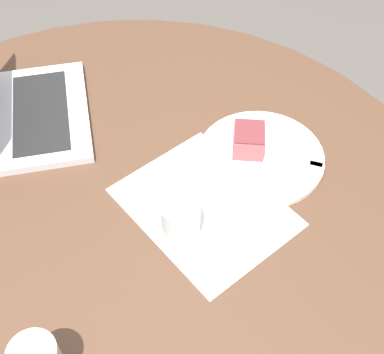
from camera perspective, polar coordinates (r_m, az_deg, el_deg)
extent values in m
cylinder|color=#4C3323|center=(1.35, -6.30, -14.21)|extent=(0.10, 0.10, 0.69)
cylinder|color=#4C3323|center=(1.04, -7.98, -5.51)|extent=(1.35, 1.35, 0.03)
cube|color=white|center=(1.04, 1.35, -3.20)|extent=(0.33, 0.26, 0.00)
cylinder|color=silver|center=(1.13, 7.33, 2.18)|extent=(0.27, 0.27, 0.01)
cube|color=#B74C51|center=(1.12, 6.07, 3.90)|extent=(0.10, 0.10, 0.05)
cube|color=maroon|center=(1.10, 6.18, 4.83)|extent=(0.09, 0.09, 0.00)
cube|color=silver|center=(1.12, 9.54, 2.17)|extent=(0.15, 0.10, 0.00)
cube|color=silver|center=(1.12, 13.15, 1.28)|extent=(0.04, 0.04, 0.00)
cylinder|color=silver|center=(0.97, -1.31, -4.61)|extent=(0.07, 0.07, 0.09)
cube|color=silver|center=(1.25, -15.78, 6.41)|extent=(0.38, 0.34, 0.02)
cube|color=black|center=(1.25, -15.87, 6.74)|extent=(0.29, 0.24, 0.00)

